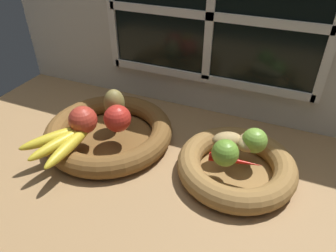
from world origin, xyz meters
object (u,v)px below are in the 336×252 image
Objects in this scene: potato_back at (250,142)px; lime_far at (254,141)px; apple_red_front at (83,120)px; apple_red_right at (118,118)px; potato_oblong at (227,140)px; lime_near at (225,153)px; fruit_bowl_right at (236,166)px; pear_brown at (114,103)px; banana_bunch_front at (64,140)px; fruit_bowl_left at (109,132)px; chili_pepper at (235,161)px.

potato_back is 1.46cm from lime_far.
potato_back is (42.13, 10.23, -1.64)cm from apple_red_front.
apple_red_right is 0.95× the size of potato_back.
lime_near reaches higher than potato_oblong.
pear_brown is at bearing 173.33° from fruit_bowl_right.
apple_red_right is (-32.35, -1.49, 6.81)cm from fruit_bowl_right.
potato_back is (43.46, 17.12, 0.65)cm from banana_bunch_front.
fruit_bowl_left is 4.67× the size of potato_back.
fruit_bowl_left is 9.77cm from apple_red_front.
potato_oblong is (33.39, 2.69, 5.19)cm from fruit_bowl_left.
chili_pepper is (-2.83, -6.85, -2.02)cm from lime_far.
apple_red_right reaches higher than potato_oblong.
lime_far reaches higher than potato_oblong.
lime_near is (34.36, -3.72, 6.33)cm from fruit_bowl_left.
chili_pepper is (32.41, -1.65, -2.59)cm from apple_red_right.
apple_red_right is at bearing 51.14° from banana_bunch_front.
fruit_bowl_left is 36.84cm from fruit_bowl_right.
potato_back is 1.02× the size of potato_oblong.
apple_red_front is 44.19cm from lime_far.
banana_bunch_front is at bearing -159.50° from lime_far.
fruit_bowl_right is 4.00× the size of apple_red_right.
potato_oblong is (28.90, 4.17, -1.64)cm from apple_red_right.
chili_pepper reaches higher than fruit_bowl_left.
potato_oblong is at bearing 98.65° from lime_near.
apple_red_right is 14.82cm from banana_bunch_front.
pear_brown is 1.30× the size of lime_near.
fruit_bowl_left is 1.82× the size of banana_bunch_front.
apple_red_right is at bearing -52.17° from pear_brown.
potato_back reaches higher than potato_oblong.
fruit_bowl_right is at bearing -0.00° from fruit_bowl_left.
apple_red_front is at bearing 176.79° from chili_pepper.
pear_brown is 0.67× the size of chili_pepper.
chili_pepper is (-1.86, -7.35, -1.05)cm from potato_back.
pear_brown reaches higher than potato_oblong.
banana_bunch_front is 47.47cm from lime_far.
potato_back reaches higher than fruit_bowl_left.
chili_pepper is at bearing 4.09° from apple_red_front.
lime_far is at bearing 12.72° from apple_red_front.
chili_pepper is (0.06, -3.13, 4.22)cm from fruit_bowl_right.
banana_bunch_front is 3.20× the size of lime_far.
lime_near is at bearing -123.69° from fruit_bowl_right.
fruit_bowl_left is at bearing 161.68° from apple_red_right.
lime_near is 0.52× the size of chili_pepper.
banana_bunch_front is at bearing -166.78° from lime_near.
pear_brown is 39.77cm from lime_far.
pear_brown is at bearing 161.30° from chili_pepper.
chili_pepper is at bearing -112.48° from lime_far.
apple_red_front reaches higher than lime_far.
pear_brown is at bearing 177.21° from potato_oblong.
fruit_bowl_left is at bearing 69.95° from banana_bunch_front.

